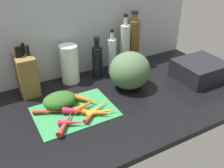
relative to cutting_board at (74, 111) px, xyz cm
name	(u,v)px	position (x,y,z in cm)	size (l,w,h in cm)	color
ground_plane	(98,107)	(12.72, -0.46, -1.90)	(170.00, 80.00, 3.00)	black
wall_back	(66,27)	(12.72, 38.04, 29.60)	(170.00, 3.00, 60.00)	#ADB7C1
cutting_board	(74,111)	(0.00, 0.00, 0.00)	(38.70, 28.18, 0.80)	#338C4C
carrot_0	(62,102)	(-3.32, 7.25, 2.01)	(3.22, 3.22, 10.87)	orange
carrot_1	(91,116)	(4.57, -9.68, 1.65)	(2.49, 2.49, 10.33)	red
carrot_2	(66,122)	(-7.31, -8.62, 1.85)	(2.90, 2.90, 17.94)	red
carrot_3	(86,99)	(7.97, 3.72, 2.01)	(3.22, 3.22, 13.30)	orange
carrot_4	(85,105)	(5.31, -1.26, 2.10)	(3.41, 3.41, 13.65)	orange
carrot_5	(98,113)	(8.34, -9.20, 1.71)	(2.63, 2.63, 14.85)	orange
carrot_6	(98,108)	(10.38, -5.51, 1.60)	(2.41, 2.41, 16.73)	orange
carrot_7	(49,111)	(-11.63, 3.44, 1.53)	(2.26, 2.26, 15.10)	red
carrot_8	(71,123)	(-5.36, -10.12, 1.84)	(2.89, 2.89, 11.64)	#B2264C
carrot_9	(75,111)	(-0.66, -3.22, 2.13)	(3.46, 3.46, 12.10)	#B2264C
carrot_10	(103,112)	(10.84, -9.57, 1.72)	(2.64, 2.64, 16.27)	orange
carrot_11	(61,102)	(-3.88, 7.41, 1.78)	(2.75, 2.75, 11.39)	red
carrot_greens_pile	(60,100)	(-4.81, 6.75, 3.91)	(16.60, 12.77, 7.02)	#2D6023
winter_squash	(130,71)	(36.24, 6.70, 10.09)	(23.15, 22.11, 20.98)	#4C6B47
knife_block	(26,73)	(-14.76, 29.81, 10.82)	(9.40, 17.03, 27.28)	brown
paper_towel_roll	(70,64)	(9.62, 29.04, 10.87)	(10.34, 10.34, 22.53)	white
bottle_0	(97,61)	(26.51, 27.42, 9.89)	(6.26, 6.26, 25.11)	black
bottle_1	(112,56)	(36.24, 26.80, 11.31)	(5.34, 5.34, 28.28)	silver
bottle_2	(125,47)	(45.95, 27.76, 14.62)	(6.08, 6.08, 35.64)	silver
bottle_3	(134,42)	(53.60, 29.74, 15.51)	(7.49, 7.49, 36.02)	brown
dish_rack	(200,70)	(78.69, -4.67, 5.01)	(27.20, 24.17, 10.81)	black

